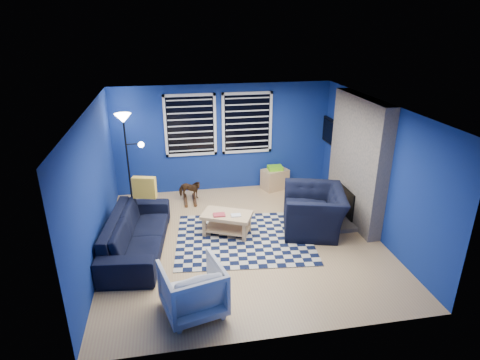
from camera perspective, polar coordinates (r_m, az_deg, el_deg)
The scene contains 18 objects.
floor at distance 7.56m, azimuth 0.45°, elevation -8.51°, with size 5.00×5.00×0.00m, color tan.
ceiling at distance 6.65m, azimuth 0.51°, elevation 10.37°, with size 5.00×5.00×0.00m, color white.
wall_back at distance 9.34m, azimuth -2.37°, elevation 5.93°, with size 5.00×5.00×0.00m, color navy.
wall_left at distance 7.02m, azimuth -20.00°, elevation -1.04°, with size 5.00×5.00×0.00m, color navy.
wall_right at distance 7.84m, azimuth 18.76°, elevation 1.50°, with size 5.00×5.00×0.00m, color navy.
fireplace at distance 8.20m, azimuth 16.23°, elevation 2.32°, with size 0.65×2.00×2.50m.
window_left at distance 9.15m, azimuth -7.07°, elevation 7.70°, with size 1.17×0.06×1.42m.
window_right at distance 9.30m, azimuth 1.02°, elevation 8.10°, with size 1.17×0.06×1.42m.
tv at distance 9.48m, azimuth 12.96°, elevation 6.55°, with size 0.07×1.00×0.58m.
rug at distance 7.59m, azimuth 0.58°, elevation -8.30°, with size 2.50×2.00×0.02m, color black.
sofa at distance 7.31m, azimuth -14.48°, elevation -7.36°, with size 0.91×2.33×0.68m, color black.
armchair_big at distance 7.85m, azimuth 10.46°, elevation -4.29°, with size 1.11×1.27×0.83m, color black.
armchair_bent at distance 5.77m, azimuth -6.76°, elevation -15.11°, with size 0.80×0.83×0.75m, color gray.
rocking_horse at distance 9.00m, azimuth -7.19°, elevation -1.37°, with size 0.53×0.24×0.45m, color #492E17.
coffee_table at distance 7.60m, azimuth -1.88°, elevation -5.62°, with size 1.05×0.86×0.46m.
cabinet at distance 9.67m, azimuth 4.97°, elevation 0.19°, with size 0.68×0.56×0.58m.
floor_lamp at distance 8.78m, azimuth -15.97°, elevation 6.73°, with size 0.55×0.34×2.01m.
throw_pillow at distance 7.74m, azimuth -13.44°, elevation -1.05°, with size 0.44×0.13×0.41m, color yellow.
Camera 1 is at (-1.21, -6.39, 3.85)m, focal length 30.00 mm.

